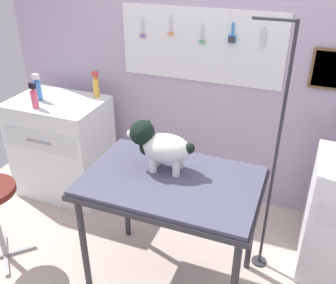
# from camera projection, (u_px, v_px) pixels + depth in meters

# --- Properties ---
(rear_wall_panel) EXTENTS (4.00, 0.11, 2.30)m
(rear_wall_panel) POSITION_uv_depth(u_px,v_px,m) (223.00, 75.00, 3.05)
(rear_wall_panel) COLOR #B5A3BD
(rear_wall_panel) RESTS_ON ground
(grooming_table) EXTENTS (1.09, 0.72, 0.86)m
(grooming_table) POSITION_uv_depth(u_px,v_px,m) (171.00, 189.00, 2.31)
(grooming_table) COLOR #2D2D33
(grooming_table) RESTS_ON ground
(grooming_arm) EXTENTS (0.30, 0.11, 1.77)m
(grooming_arm) POSITION_uv_depth(u_px,v_px,m) (273.00, 169.00, 2.42)
(grooming_arm) COLOR #2D2D33
(grooming_arm) RESTS_ON ground
(dog) EXTENTS (0.44, 0.22, 0.32)m
(dog) POSITION_uv_depth(u_px,v_px,m) (159.00, 145.00, 2.29)
(dog) COLOR white
(dog) RESTS_ON grooming_table
(counter_left) EXTENTS (0.80, 0.58, 0.91)m
(counter_left) POSITION_uv_depth(u_px,v_px,m) (63.00, 147.00, 3.42)
(counter_left) COLOR white
(counter_left) RESTS_ON ground
(conditioner_bottle) EXTENTS (0.06, 0.06, 0.23)m
(conditioner_bottle) POSITION_uv_depth(u_px,v_px,m) (37.00, 89.00, 3.17)
(conditioner_bottle) COLOR #3979C1
(conditioner_bottle) RESTS_ON counter_left
(shampoo_bottle) EXTENTS (0.06, 0.06, 0.21)m
(shampoo_bottle) POSITION_uv_depth(u_px,v_px,m) (34.00, 98.00, 3.02)
(shampoo_bottle) COLOR #DD5369
(shampoo_bottle) RESTS_ON counter_left
(pump_bottle_white) EXTENTS (0.05, 0.05, 0.23)m
(pump_bottle_white) POSITION_uv_depth(u_px,v_px,m) (96.00, 86.00, 3.24)
(pump_bottle_white) COLOR gold
(pump_bottle_white) RESTS_ON counter_left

